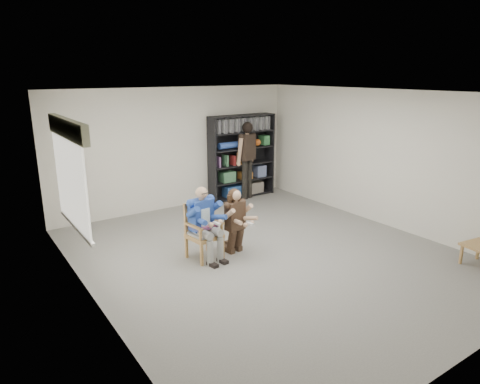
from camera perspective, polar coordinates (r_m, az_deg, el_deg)
room_shell at (r=7.21m, az=4.02°, el=1.86°), size 6.00×7.00×2.80m
floor at (r=7.67m, az=3.82°, el=-8.36°), size 6.00×7.00×0.01m
window_left at (r=6.79m, az=-21.56°, el=1.90°), size 0.16×2.00×1.75m
armchair at (r=7.37m, az=-4.80°, el=-5.24°), size 0.64×0.62×0.99m
seated_man at (r=7.32m, az=-4.82°, el=-4.16°), size 0.65×0.84×1.28m
kneeling_woman at (r=7.52m, az=-0.52°, el=-3.97°), size 0.59×0.85×1.18m
bookshelf at (r=10.85m, az=0.25°, el=4.71°), size 1.80×0.38×2.10m
standing_man at (r=10.73m, az=0.94°, el=4.12°), size 0.67×0.49×1.93m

